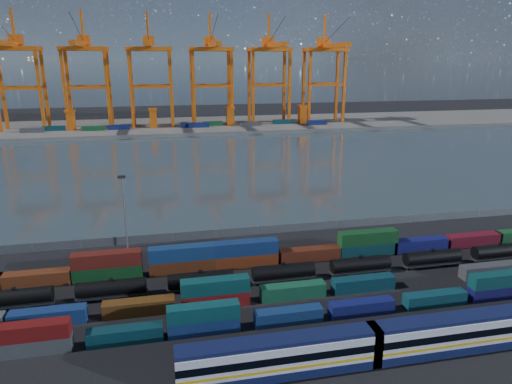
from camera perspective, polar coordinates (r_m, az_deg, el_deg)
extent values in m
plane|color=black|center=(84.79, 4.28, -12.15)|extent=(700.00, 700.00, 0.00)
plane|color=#33424A|center=(182.26, -4.87, 3.47)|extent=(700.00, 700.00, 0.00)
cube|color=#514F4C|center=(284.99, -7.56, 8.24)|extent=(700.00, 70.00, 2.00)
cone|color=#1E2630|center=(1696.68, -4.68, 22.68)|extent=(1040.00, 1040.00, 460.00)
cone|color=#1E2630|center=(1789.48, 9.07, 20.92)|extent=(960.00, 960.00, 380.00)
cone|color=#1E2630|center=(1936.31, 19.30, 18.70)|extent=(840.00, 840.00, 300.00)
cube|color=silver|center=(63.18, 3.14, -19.76)|extent=(27.31, 3.28, 4.15)
cube|color=#10173B|center=(64.49, 3.10, -21.32)|extent=(27.31, 3.34, 1.31)
cube|color=#10173B|center=(61.83, 3.17, -18.00)|extent=(27.31, 2.95, 0.55)
cube|color=gold|center=(63.70, 3.12, -20.39)|extent=(27.34, 3.38, 0.39)
cube|color=black|center=(62.93, 3.14, -19.43)|extent=(27.34, 3.38, 1.09)
cube|color=black|center=(63.54, -5.98, -22.76)|extent=(3.28, 2.18, 0.76)
cube|color=black|center=(67.53, 11.48, -20.34)|extent=(3.28, 2.18, 0.76)
cube|color=silver|center=(73.35, 23.98, -15.70)|extent=(27.31, 3.28, 4.15)
cube|color=#10173B|center=(74.48, 23.78, -17.14)|extent=(27.31, 3.34, 1.31)
cube|color=#10173B|center=(72.19, 24.20, -14.11)|extent=(27.31, 2.95, 0.55)
cube|color=gold|center=(73.80, 23.90, -16.28)|extent=(27.34, 3.38, 0.39)
cube|color=black|center=(73.13, 24.02, -15.41)|extent=(27.34, 3.38, 1.09)
cube|color=black|center=(70.20, 16.96, -19.19)|extent=(3.28, 2.18, 0.76)
cube|color=#3C4041|center=(75.41, -26.27, -16.85)|extent=(10.96, 2.23, 2.37)
cube|color=#650F0F|center=(74.20, -26.50, -15.30)|extent=(10.96, 2.23, 2.37)
cube|color=#0B3039|center=(73.10, -16.01, -16.78)|extent=(10.96, 2.23, 2.37)
cube|color=navy|center=(72.94, -6.54, -16.27)|extent=(10.96, 2.23, 2.37)
cube|color=#0E454A|center=(71.70, -6.60, -14.67)|extent=(10.96, 2.23, 2.37)
cube|color=navy|center=(75.02, 4.07, -15.19)|extent=(10.96, 2.23, 2.37)
cube|color=navy|center=(78.96, 13.04, -13.88)|extent=(10.96, 2.23, 2.37)
cube|color=#0D3A46|center=(85.03, 21.44, -12.34)|extent=(10.96, 2.23, 2.37)
cube|color=#110F4F|center=(91.97, 27.98, -10.94)|extent=(10.96, 2.23, 2.37)
cube|color=#0C3F40|center=(90.98, 28.18, -9.61)|extent=(10.96, 2.23, 2.37)
cube|color=navy|center=(81.47, -24.55, -13.98)|extent=(11.56, 2.35, 2.50)
cube|color=#593311|center=(79.38, -14.41, -13.76)|extent=(11.56, 2.35, 2.50)
cube|color=maroon|center=(79.57, -5.06, -13.18)|extent=(11.56, 2.35, 2.50)
cube|color=#0C4243|center=(78.37, -5.11, -11.59)|extent=(11.56, 2.35, 2.50)
cube|color=#165635|center=(81.98, 4.63, -12.22)|extent=(11.56, 2.35, 2.50)
cube|color=#0C333F|center=(86.34, 13.25, -11.08)|extent=(11.56, 2.35, 2.50)
cube|color=#3A3B3F|center=(99.56, 27.10, -8.72)|extent=(11.56, 2.35, 2.50)
cube|color=#652C14|center=(94.69, -25.95, -9.75)|extent=(12.73, 2.59, 2.76)
cube|color=#11421B|center=(92.21, -18.00, -9.54)|extent=(12.73, 2.59, 2.76)
cube|color=#5C1912|center=(91.08, -18.16, -7.98)|extent=(12.73, 2.59, 2.76)
cube|color=#582711|center=(91.56, -9.17, -9.10)|extent=(12.73, 2.59, 2.76)
cube|color=navy|center=(90.42, -9.25, -7.52)|extent=(12.73, 2.59, 2.76)
cube|color=maroon|center=(92.81, -1.22, -8.51)|extent=(12.73, 2.59, 2.76)
cube|color=navy|center=(91.69, -1.23, -6.95)|extent=(12.73, 2.59, 2.76)
cube|color=#572011|center=(95.95, 6.71, -7.77)|extent=(12.73, 2.59, 2.76)
cube|color=#0B323A|center=(100.56, 13.74, -6.98)|extent=(12.73, 2.59, 2.76)
cube|color=#12451C|center=(99.52, 13.85, -5.52)|extent=(12.73, 2.59, 2.76)
cube|color=navy|center=(106.14, 19.68, -6.23)|extent=(12.73, 2.59, 2.76)
cube|color=maroon|center=(113.58, 25.54, -5.43)|extent=(12.73, 2.59, 2.76)
cylinder|color=black|center=(88.05, -27.88, -11.49)|extent=(11.79, 2.63, 2.63)
cylinder|color=black|center=(87.43, -28.01, -10.65)|extent=(0.73, 0.73, 0.45)
cube|color=black|center=(88.69, -27.76, -12.33)|extent=(12.24, 1.81, 0.36)
cube|color=black|center=(87.77, -25.11, -12.53)|extent=(2.27, 1.63, 0.54)
cylinder|color=black|center=(84.88, -17.61, -11.31)|extent=(11.79, 2.63, 2.63)
cylinder|color=black|center=(84.24, -17.70, -10.43)|extent=(0.73, 0.73, 0.45)
cube|color=black|center=(85.54, -17.53, -12.17)|extent=(12.24, 1.81, 0.36)
cube|color=black|center=(86.28, -20.26, -12.46)|extent=(2.27, 1.63, 0.54)
cube|color=black|center=(85.34, -14.72, -12.28)|extent=(2.27, 1.63, 0.54)
cylinder|color=black|center=(84.48, -6.93, -10.74)|extent=(11.79, 2.63, 2.63)
cylinder|color=black|center=(83.84, -6.96, -9.86)|extent=(0.73, 0.73, 0.45)
cube|color=black|center=(85.15, -6.90, -11.61)|extent=(12.24, 1.81, 0.36)
cube|color=black|center=(85.15, -9.68, -12.01)|extent=(2.27, 1.63, 0.54)
cube|color=black|center=(85.68, -4.12, -11.62)|extent=(2.27, 1.63, 0.54)
cylinder|color=black|center=(86.90, 3.45, -9.84)|extent=(11.79, 2.63, 2.63)
cylinder|color=black|center=(86.27, 3.47, -8.97)|extent=(0.73, 0.73, 0.45)
cube|color=black|center=(87.54, 3.43, -10.69)|extent=(12.24, 1.81, 0.36)
cube|color=black|center=(86.82, 0.78, -11.18)|extent=(2.27, 1.63, 0.54)
cube|color=black|center=(88.78, 6.02, -10.62)|extent=(2.27, 1.63, 0.54)
cylinder|color=black|center=(91.90, 12.93, -8.73)|extent=(11.79, 2.63, 2.63)
cylinder|color=black|center=(91.30, 12.98, -7.91)|extent=(0.73, 0.73, 0.45)
cube|color=black|center=(92.51, 12.87, -9.55)|extent=(12.24, 1.81, 0.36)
cube|color=black|center=(91.13, 10.48, -10.07)|extent=(2.27, 1.63, 0.54)
cube|color=black|center=(94.35, 15.14, -9.43)|extent=(2.27, 1.63, 0.54)
cylinder|color=black|center=(99.09, 21.18, -7.57)|extent=(11.79, 2.63, 2.63)
cylinder|color=black|center=(98.54, 21.26, -6.80)|extent=(0.73, 0.73, 0.45)
cube|color=black|center=(99.66, 21.09, -8.34)|extent=(12.24, 1.81, 0.36)
cube|color=black|center=(97.74, 19.03, -8.85)|extent=(2.27, 1.63, 0.54)
cube|color=black|center=(101.99, 23.02, -8.21)|extent=(2.27, 1.63, 0.54)
cylinder|color=black|center=(108.05, 28.15, -6.46)|extent=(11.79, 2.63, 2.63)
cylinder|color=black|center=(107.54, 28.26, -5.75)|extent=(0.73, 0.73, 0.45)
cube|color=black|center=(108.57, 28.05, -7.17)|extent=(12.24, 1.81, 0.36)
cube|color=black|center=(106.21, 26.31, -7.65)|extent=(2.27, 1.63, 0.54)
cube|color=#595B5E|center=(109.06, 0.22, -4.83)|extent=(160.00, 0.06, 2.00)
cylinder|color=slate|center=(110.68, -26.16, -6.22)|extent=(0.12, 0.12, 2.20)
cylinder|color=slate|center=(108.52, -21.03, -6.03)|extent=(0.12, 0.12, 2.20)
cylinder|color=slate|center=(107.26, -15.74, -5.79)|extent=(0.12, 0.12, 2.20)
cylinder|color=slate|center=(106.92, -10.37, -5.50)|extent=(0.12, 0.12, 2.20)
cylinder|color=slate|center=(107.51, -5.02, -5.16)|extent=(0.12, 0.12, 2.20)
cylinder|color=slate|center=(109.02, 0.22, -4.78)|extent=(0.12, 0.12, 2.20)
cylinder|color=slate|center=(111.42, 5.27, -4.38)|extent=(0.12, 0.12, 2.20)
cylinder|color=slate|center=(114.63, 10.06, -3.97)|extent=(0.12, 0.12, 2.20)
cylinder|color=slate|center=(118.61, 14.56, -3.56)|extent=(0.12, 0.12, 2.20)
cylinder|color=slate|center=(123.27, 18.74, -3.15)|extent=(0.12, 0.12, 2.20)
cylinder|color=slate|center=(128.54, 22.60, -2.76)|extent=(0.12, 0.12, 2.20)
cylinder|color=slate|center=(134.35, 26.13, -2.40)|extent=(0.12, 0.12, 2.20)
cylinder|color=slate|center=(140.63, 29.36, -2.05)|extent=(0.12, 0.12, 2.20)
cylinder|color=slate|center=(103.04, -16.09, -2.65)|extent=(0.36, 0.36, 16.00)
cube|color=black|center=(100.74, -16.46, 1.83)|extent=(1.60, 0.40, 0.60)
cube|color=#D95A0F|center=(295.51, -29.12, 10.92)|extent=(1.63, 1.63, 45.71)
cube|color=#D95A0F|center=(278.02, -25.36, 11.18)|extent=(1.63, 1.63, 45.71)
cube|color=#D95A0F|center=(289.89, -24.83, 11.39)|extent=(1.63, 1.63, 45.71)
cube|color=#D95A0F|center=(280.61, -27.68, 11.40)|extent=(22.35, 1.42, 1.42)
cube|color=#D95A0F|center=(292.38, -27.06, 11.60)|extent=(22.35, 1.42, 1.42)
cube|color=#D95A0F|center=(286.14, -27.91, 15.59)|extent=(25.40, 14.22, 2.23)
cube|color=#D95A0F|center=(274.42, -28.65, 15.96)|extent=(3.05, 48.76, 2.54)
cube|color=#D95A0F|center=(290.18, -27.82, 16.49)|extent=(6.10, 8.13, 5.08)
cube|color=#D95A0F|center=(288.58, -28.14, 17.99)|extent=(1.22, 1.22, 16.25)
cylinder|color=black|center=(272.36, -29.01, 17.44)|extent=(0.24, 41.81, 13.79)
cube|color=#D95A0F|center=(275.46, -22.76, 11.44)|extent=(1.63, 1.63, 45.71)
cube|color=#D95A0F|center=(287.43, -22.33, 11.64)|extent=(1.63, 1.63, 45.71)
cube|color=#D95A0F|center=(272.31, -18.05, 11.85)|extent=(1.63, 1.63, 45.71)
cube|color=#D95A0F|center=(284.41, -17.81, 12.03)|extent=(1.63, 1.63, 45.71)
cube|color=#D95A0F|center=(273.52, -20.47, 12.13)|extent=(22.35, 1.42, 1.42)
cube|color=#D95A0F|center=(285.58, -20.13, 12.30)|extent=(22.35, 1.42, 1.42)
cube|color=#D95A0F|center=(279.19, -20.73, 16.42)|extent=(25.40, 14.22, 2.23)
cube|color=#D95A0F|center=(267.17, -21.15, 16.86)|extent=(3.05, 48.76, 2.54)
cube|color=#D95A0F|center=(283.33, -20.70, 17.33)|extent=(6.10, 8.13, 5.08)
cube|color=#D95A0F|center=(281.69, -20.93, 18.88)|extent=(1.22, 1.22, 16.25)
cylinder|color=black|center=(265.05, -21.40, 18.40)|extent=(0.24, 41.81, 13.79)
cube|color=#D95A0F|center=(271.32, -15.34, 12.06)|extent=(1.63, 1.63, 45.71)
cube|color=#D95A0F|center=(283.47, -15.22, 12.22)|extent=(1.63, 1.63, 45.71)
cube|color=#D95A0F|center=(271.02, -10.52, 12.35)|extent=(1.63, 1.63, 45.71)
cube|color=#D95A0F|center=(283.18, -10.60, 12.51)|extent=(1.63, 1.63, 45.71)
cube|color=#D95A0F|center=(270.80, -12.97, 12.70)|extent=(22.35, 1.42, 1.42)
cube|color=#D95A0F|center=(282.97, -12.94, 12.84)|extent=(22.35, 1.42, 1.42)
cube|color=#D95A0F|center=(276.52, -13.23, 17.02)|extent=(25.40, 14.22, 2.23)
cube|color=#D95A0F|center=(264.39, -13.30, 17.51)|extent=(3.05, 48.76, 2.54)
cube|color=#D95A0F|center=(280.71, -13.28, 17.93)|extent=(6.10, 8.13, 5.08)
cube|color=#D95A0F|center=(279.06, -13.40, 19.51)|extent=(1.22, 1.22, 16.25)
cylinder|color=black|center=(262.25, -13.42, 19.07)|extent=(0.24, 41.81, 13.79)
cube|color=#D95A0F|center=(271.67, -7.79, 12.48)|extent=(1.63, 1.63, 45.71)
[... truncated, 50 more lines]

